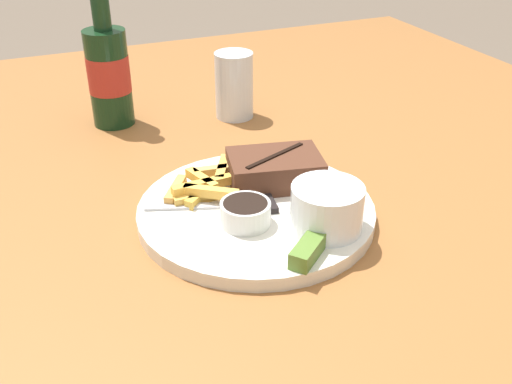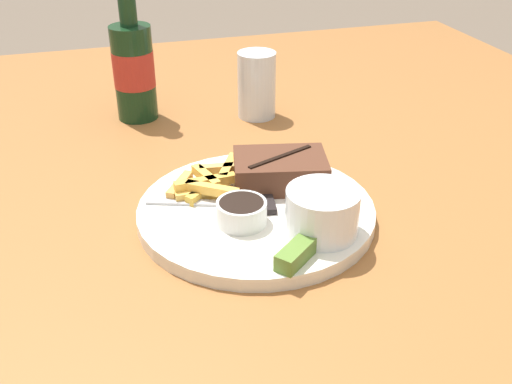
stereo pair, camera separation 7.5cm
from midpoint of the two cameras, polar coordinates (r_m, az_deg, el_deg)
The scene contains 11 objects.
dining_table at distance 0.80m, azimuth 2.69°, elevation -6.00°, with size 1.51×1.65×0.77m.
dinner_plate at distance 0.76m, azimuth 2.81°, elevation -1.97°, with size 0.30×0.30×0.02m.
steak_portion at distance 0.80m, azimuth 4.99°, elevation 1.99°, with size 0.14×0.11×0.04m.
fries_pile at distance 0.78m, azimuth -2.02°, elevation 0.88°, with size 0.11×0.11×0.02m.
coleslaw_cup at distance 0.70m, azimuth 9.39°, elevation -1.76°, with size 0.09×0.09×0.06m.
dipping_sauce_cup at distance 0.71m, azimuth 1.61°, elevation -1.95°, with size 0.06×0.06×0.03m.
pickle_spear at distance 0.66m, azimuth 7.11°, elevation -5.97°, with size 0.06×0.05×0.02m.
fork_utensil at distance 0.76m, azimuth -3.15°, elevation -1.10°, with size 0.13×0.06×0.00m.
knife_utensil at distance 0.79m, azimuth 3.48°, elevation 0.23°, with size 0.04×0.17×0.01m.
beer_bottle at distance 1.04m, azimuth -9.56°, elevation 11.68°, with size 0.07×0.07×0.26m.
drinking_glass at distance 1.04m, azimuth 2.14°, elevation 10.12°, with size 0.07×0.07×0.11m.
Camera 2 is at (-0.18, -0.62, 1.19)m, focal length 42.00 mm.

